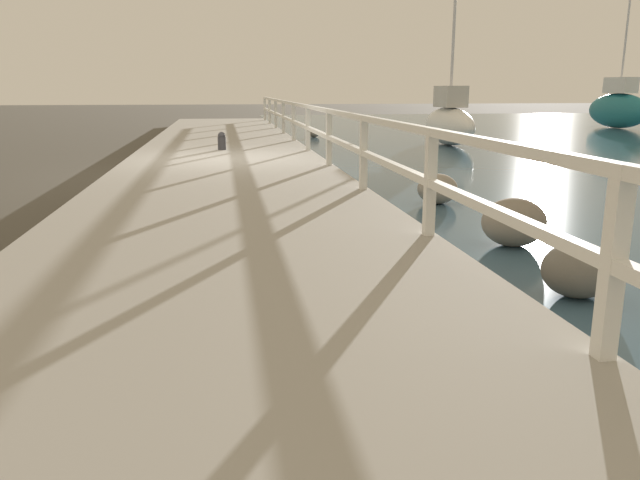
# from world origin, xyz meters

# --- Properties ---
(ground_plane) EXTENTS (120.00, 120.00, 0.00)m
(ground_plane) POSITION_xyz_m (0.00, 0.00, 0.00)
(ground_plane) COLOR #4C473D
(dock_walkway) EXTENTS (4.09, 36.00, 0.33)m
(dock_walkway) POSITION_xyz_m (0.00, 0.00, 0.16)
(dock_walkway) COLOR #9E998E
(dock_walkway) RESTS_ON ground
(railing) EXTENTS (0.10, 32.50, 1.05)m
(railing) POSITION_xyz_m (1.94, -0.00, 1.04)
(railing) COLOR white
(railing) RESTS_ON dock_walkway
(boulder_far_strip) EXTENTS (0.63, 0.57, 0.47)m
(boulder_far_strip) POSITION_xyz_m (2.92, -8.46, 0.24)
(boulder_far_strip) COLOR #666056
(boulder_far_strip) RESTS_ON ground
(boulder_downstream) EXTENTS (0.45, 0.40, 0.33)m
(boulder_downstream) POSITION_xyz_m (3.29, 9.79, 0.17)
(boulder_downstream) COLOR slate
(boulder_downstream) RESTS_ON ground
(boulder_near_dock) EXTENTS (0.62, 0.56, 0.47)m
(boulder_near_dock) POSITION_xyz_m (3.22, -4.00, 0.23)
(boulder_near_dock) COLOR gray
(boulder_near_dock) RESTS_ON ground
(boulder_water_edge) EXTENTS (0.73, 0.66, 0.55)m
(boulder_water_edge) POSITION_xyz_m (3.18, -6.70, 0.27)
(boulder_water_edge) COLOR slate
(boulder_water_edge) RESTS_ON ground
(mooring_bollard) EXTENTS (0.19, 0.19, 0.42)m
(mooring_bollard) POSITION_xyz_m (-0.06, 1.93, 0.54)
(mooring_bollard) COLOR #333338
(mooring_bollard) RESTS_ON dock_walkway
(sailboat_teal) EXTENTS (1.30, 3.90, 6.63)m
(sailboat_teal) POSITION_xyz_m (17.61, 13.06, 0.92)
(sailboat_teal) COLOR #1E707A
(sailboat_teal) RESTS_ON water_surface
(sailboat_white) EXTENTS (0.99, 3.51, 5.09)m
(sailboat_white) POSITION_xyz_m (7.05, 5.93, 0.72)
(sailboat_white) COLOR white
(sailboat_white) RESTS_ON water_surface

